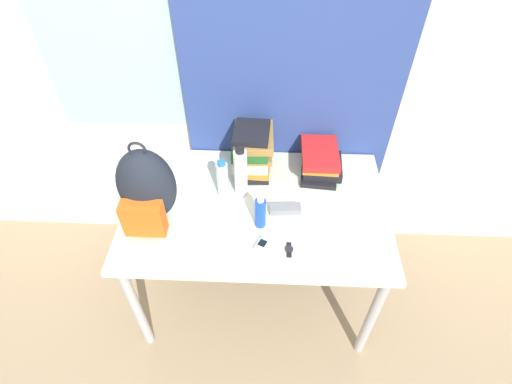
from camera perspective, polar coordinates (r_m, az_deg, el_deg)
ground_plane at (r=2.39m, az=-0.45°, el=-22.03°), size 12.00×12.00×0.00m
wall_back at (r=2.05m, az=0.47°, el=17.81°), size 6.00×0.06×2.50m
curtain_blue at (r=2.01m, az=5.35°, el=16.90°), size 1.09×0.04×2.50m
desk at (r=2.02m, az=0.00°, el=-3.67°), size 1.29×0.83×0.76m
backpack at (r=1.85m, az=-15.37°, el=0.49°), size 0.26×0.27×0.44m
book_stack_left at (r=2.06m, az=-0.55°, el=5.98°), size 0.21×0.26×0.26m
book_stack_center at (r=2.12m, az=9.20°, el=4.36°), size 0.22×0.29×0.14m
water_bottle at (r=1.95m, az=-4.79°, el=1.85°), size 0.06×0.06×0.22m
sports_bottle at (r=1.93m, az=-2.20°, el=2.80°), size 0.06×0.06×0.29m
sunscreen_bottle at (r=1.82m, az=0.63°, el=-2.91°), size 0.05×0.05×0.19m
cell_phone at (r=1.80m, az=0.92°, el=-7.46°), size 0.08×0.10×0.02m
sunglasses_case at (r=1.93m, az=4.19°, el=-2.43°), size 0.15×0.06×0.04m
wristwatch at (r=1.80m, az=4.74°, el=-8.18°), size 0.04×0.08×0.01m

